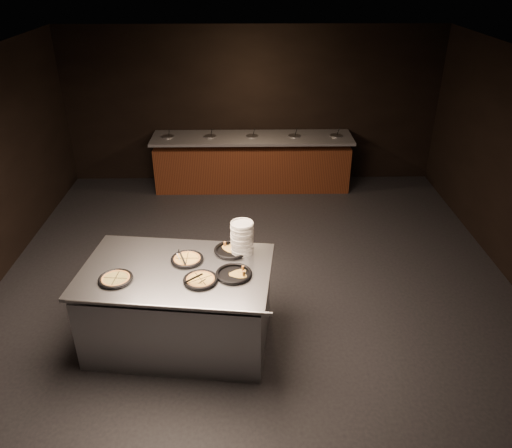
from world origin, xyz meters
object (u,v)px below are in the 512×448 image
object	(u,v)px
pan_veggie_whole	(116,279)
pan_cheese_whole	(187,259)
plate_stack	(242,238)
serving_counter	(179,307)

from	to	relation	value
pan_veggie_whole	pan_cheese_whole	bearing A→B (deg)	27.72
plate_stack	pan_veggie_whole	size ratio (longest dim) A/B	1.04
plate_stack	pan_veggie_whole	xyz separation A→B (m)	(-1.31, -0.54, -0.17)
serving_counter	plate_stack	bearing A→B (deg)	32.16
pan_veggie_whole	pan_cheese_whole	xyz separation A→B (m)	(0.70, 0.37, 0.00)
pan_veggie_whole	pan_cheese_whole	world-z (taller)	same
serving_counter	pan_cheese_whole	size ratio (longest dim) A/B	6.00
serving_counter	plate_stack	xyz separation A→B (m)	(0.72, 0.34, 0.70)
pan_cheese_whole	plate_stack	bearing A→B (deg)	15.66
pan_veggie_whole	pan_cheese_whole	size ratio (longest dim) A/B	0.99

